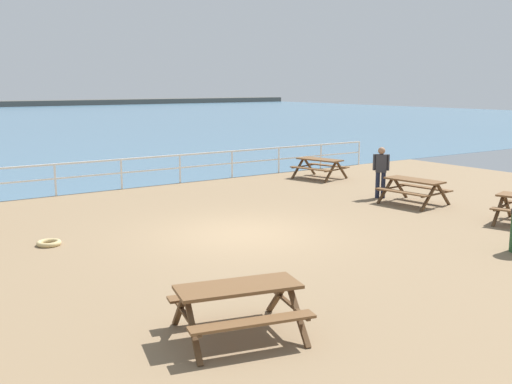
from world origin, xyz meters
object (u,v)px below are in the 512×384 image
(picnic_table_far_left, at_px, (238,298))
(visitor, at_px, (381,169))
(picnic_table_mid_centre, at_px, (320,164))
(picnic_table_near_right, at_px, (414,185))

(picnic_table_far_left, height_order, visitor, visitor)
(picnic_table_mid_centre, bearing_deg, visitor, 152.36)
(picnic_table_near_right, bearing_deg, picnic_table_far_left, 111.63)
(visitor, bearing_deg, picnic_table_near_right, -131.91)
(picnic_table_mid_centre, height_order, visitor, visitor)
(picnic_table_mid_centre, bearing_deg, picnic_table_far_left, 121.29)
(picnic_table_mid_centre, distance_m, visitor, 4.39)
(picnic_table_far_left, relative_size, visitor, 1.27)
(visitor, bearing_deg, picnic_table_far_left, 167.23)
(picnic_table_far_left, bearing_deg, picnic_table_mid_centre, 59.03)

